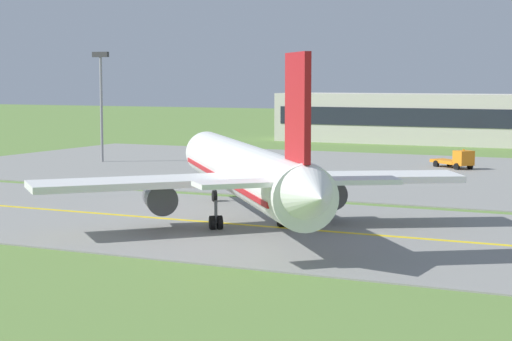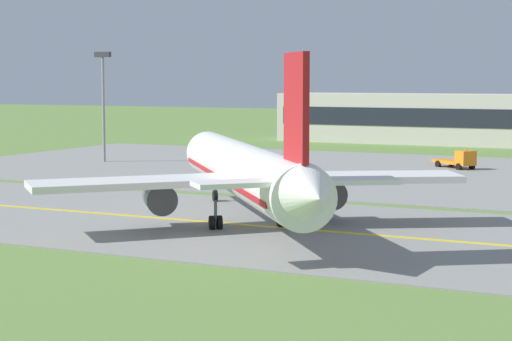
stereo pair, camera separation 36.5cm
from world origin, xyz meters
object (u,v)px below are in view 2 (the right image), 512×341
object	(u,v)px
service_truck_fuel	(241,170)
apron_light_mast	(103,93)
service_truck_baggage	(459,160)
airplane_lead	(246,172)

from	to	relation	value
service_truck_fuel	apron_light_mast	distance (m)	29.94
service_truck_baggage	airplane_lead	bearing A→B (deg)	-94.99
airplane_lead	service_truck_fuel	xyz separation A→B (m)	(-14.19, 27.15, -2.95)
service_truck_fuel	service_truck_baggage	bearing A→B (deg)	50.90
apron_light_mast	service_truck_baggage	bearing A→B (deg)	14.22
airplane_lead	apron_light_mast	distance (m)	56.27
service_truck_baggage	apron_light_mast	distance (m)	47.13
airplane_lead	apron_light_mast	bearing A→B (deg)	136.49
apron_light_mast	airplane_lead	bearing A→B (deg)	-43.51
service_truck_baggage	apron_light_mast	world-z (taller)	apron_light_mast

